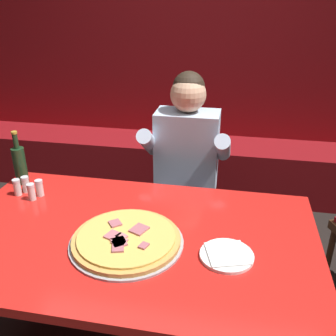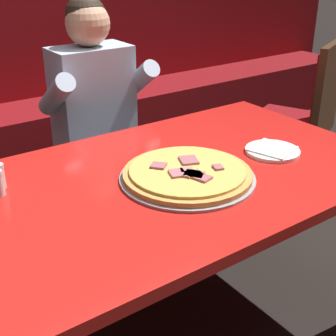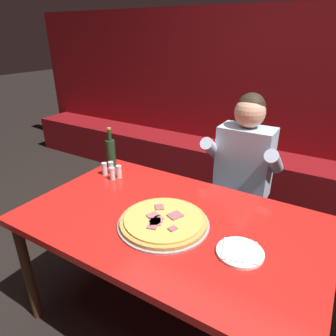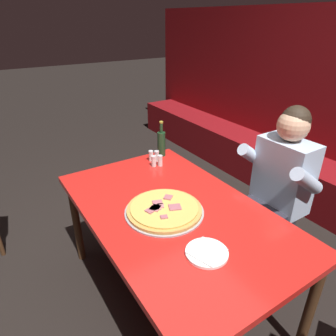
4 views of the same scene
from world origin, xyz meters
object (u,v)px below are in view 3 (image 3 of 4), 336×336
(main_dining_table, at_px, (170,229))
(plate_white_paper, at_px, (240,252))
(diner_seated_blue_shirt, at_px, (239,175))
(shaker_black_pepper, at_px, (112,174))
(shaker_red_pepper_flakes, at_px, (105,169))
(shaker_oregano, at_px, (111,168))
(pizza, at_px, (164,222))
(beer_bottle, at_px, (111,152))
(shaker_parmesan, at_px, (119,172))

(main_dining_table, xyz_separation_m, plate_white_paper, (0.41, -0.08, 0.08))
(plate_white_paper, bearing_deg, diner_seated_blue_shirt, 108.89)
(main_dining_table, distance_m, shaker_black_pepper, 0.60)
(plate_white_paper, bearing_deg, shaker_red_pepper_flakes, 164.21)
(main_dining_table, bearing_deg, shaker_oregano, 157.56)
(shaker_red_pepper_flakes, bearing_deg, pizza, -23.63)
(main_dining_table, height_order, shaker_oregano, shaker_oregano)
(shaker_oregano, height_order, shaker_red_pepper_flakes, same)
(main_dining_table, bearing_deg, beer_bottle, 153.52)
(shaker_oregano, relative_size, diner_seated_blue_shirt, 0.07)
(main_dining_table, height_order, beer_bottle, beer_bottle)
(main_dining_table, height_order, shaker_black_pepper, shaker_black_pepper)
(shaker_parmesan, bearing_deg, beer_bottle, 145.26)
(shaker_black_pepper, bearing_deg, main_dining_table, -18.94)
(main_dining_table, bearing_deg, shaker_parmesan, 156.27)
(shaker_parmesan, xyz_separation_m, shaker_red_pepper_flakes, (-0.11, -0.01, 0.00))
(plate_white_paper, bearing_deg, shaker_parmesan, 161.61)
(plate_white_paper, bearing_deg, pizza, 178.36)
(plate_white_paper, height_order, shaker_red_pepper_flakes, shaker_red_pepper_flakes)
(shaker_red_pepper_flakes, bearing_deg, main_dining_table, -18.80)
(diner_seated_blue_shirt, bearing_deg, plate_white_paper, -71.11)
(plate_white_paper, relative_size, shaker_black_pepper, 2.44)
(shaker_parmesan, relative_size, shaker_black_pepper, 1.00)
(beer_bottle, distance_m, shaker_black_pepper, 0.22)
(shaker_oregano, bearing_deg, pizza, -27.18)
(pizza, bearing_deg, shaker_black_pepper, 155.46)
(plate_white_paper, height_order, beer_bottle, beer_bottle)
(plate_white_paper, xyz_separation_m, shaker_oregano, (-1.03, 0.34, 0.03))
(main_dining_table, distance_m, shaker_red_pepper_flakes, 0.70)
(pizza, xyz_separation_m, shaker_black_pepper, (-0.56, 0.26, 0.02))
(beer_bottle, height_order, shaker_red_pepper_flakes, beer_bottle)
(pizza, xyz_separation_m, beer_bottle, (-0.71, 0.42, 0.09))
(main_dining_table, xyz_separation_m, shaker_parmesan, (-0.54, 0.24, 0.11))
(main_dining_table, distance_m, diner_seated_blue_shirt, 0.78)
(pizza, distance_m, shaker_parmesan, 0.62)
(shaker_parmesan, height_order, shaker_black_pepper, same)
(plate_white_paper, xyz_separation_m, shaker_parmesan, (-0.95, 0.31, 0.03))
(shaker_oregano, bearing_deg, shaker_black_pepper, -44.32)
(pizza, bearing_deg, shaker_red_pepper_flakes, 156.37)
(plate_white_paper, relative_size, shaker_red_pepper_flakes, 2.44)
(shaker_oregano, relative_size, shaker_parmesan, 1.00)
(main_dining_table, distance_m, pizza, 0.11)
(beer_bottle, relative_size, shaker_red_pepper_flakes, 3.40)
(shaker_red_pepper_flakes, distance_m, shaker_black_pepper, 0.10)
(shaker_oregano, bearing_deg, diner_seated_blue_shirt, 34.48)
(shaker_red_pepper_flakes, relative_size, shaker_black_pepper, 1.00)
(plate_white_paper, relative_size, shaker_parmesan, 2.44)
(beer_bottle, bearing_deg, shaker_black_pepper, -47.84)
(main_dining_table, height_order, shaker_red_pepper_flakes, shaker_red_pepper_flakes)
(plate_white_paper, height_order, shaker_black_pepper, shaker_black_pepper)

